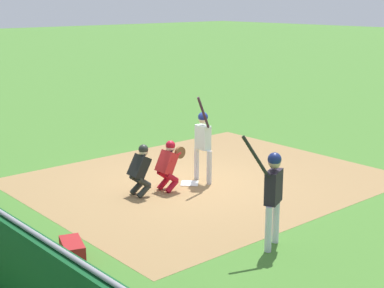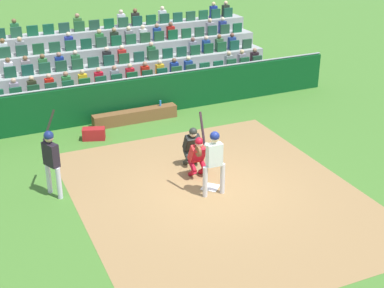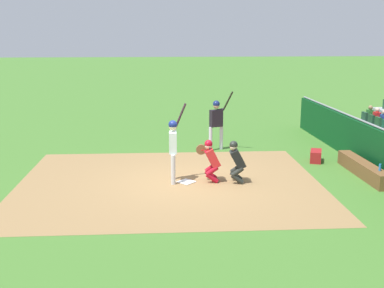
# 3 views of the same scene
# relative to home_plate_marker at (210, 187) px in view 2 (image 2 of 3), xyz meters

# --- Properties ---
(ground_plane) EXTENTS (160.00, 160.00, 0.00)m
(ground_plane) POSITION_rel_home_plate_marker_xyz_m (0.00, 0.00, -0.02)
(ground_plane) COLOR #43772C
(infield_dirt_patch) EXTENTS (7.46, 8.92, 0.01)m
(infield_dirt_patch) POSITION_rel_home_plate_marker_xyz_m (0.00, 0.50, -0.01)
(infield_dirt_patch) COLOR #977548
(infield_dirt_patch) RESTS_ON ground_plane
(home_plate_marker) EXTENTS (0.62, 0.62, 0.02)m
(home_plate_marker) POSITION_rel_home_plate_marker_xyz_m (0.00, 0.00, 0.00)
(home_plate_marker) COLOR white
(home_plate_marker) RESTS_ON infield_dirt_patch
(batter_at_plate) EXTENTS (0.64, 0.55, 2.31)m
(batter_at_plate) POSITION_rel_home_plate_marker_xyz_m (0.10, 0.37, 1.14)
(batter_at_plate) COLOR silver
(batter_at_plate) RESTS_ON ground_plane
(catcher_crouching) EXTENTS (0.46, 0.71, 1.28)m
(catcher_crouching) POSITION_rel_home_plate_marker_xyz_m (0.04, -0.72, 0.70)
(catcher_crouching) COLOR #B11021
(catcher_crouching) RESTS_ON ground_plane
(home_plate_umpire) EXTENTS (0.49, 0.51, 1.27)m
(home_plate_umpire) POSITION_rel_home_plate_marker_xyz_m (-0.12, -1.46, 0.68)
(home_plate_umpire) COLOR #252924
(home_plate_umpire) RESTS_ON ground_plane
(dugout_wall) EXTENTS (16.05, 0.24, 1.47)m
(dugout_wall) POSITION_rel_home_plate_marker_xyz_m (0.00, -6.01, 0.69)
(dugout_wall) COLOR #0B451D
(dugout_wall) RESTS_ON ground_plane
(dugout_bench) EXTENTS (3.06, 0.40, 0.44)m
(dugout_bench) POSITION_rel_home_plate_marker_xyz_m (0.23, -5.46, 0.20)
(dugout_bench) COLOR brown
(dugout_bench) RESTS_ON ground_plane
(water_bottle_on_bench) EXTENTS (0.07, 0.07, 0.20)m
(water_bottle_on_bench) POSITION_rel_home_plate_marker_xyz_m (-0.75, -5.51, 0.52)
(water_bottle_on_bench) COLOR blue
(water_bottle_on_bench) RESTS_ON dugout_bench
(equipment_duffel_bag) EXTENTS (0.81, 0.59, 0.39)m
(equipment_duffel_bag) POSITION_rel_home_plate_marker_xyz_m (1.99, -4.58, 0.18)
(equipment_duffel_bag) COLOR maroon
(equipment_duffel_bag) RESTS_ON ground_plane
(on_deck_batter) EXTENTS (0.54, 0.89, 2.24)m
(on_deck_batter) POSITION_rel_home_plate_marker_xyz_m (3.96, -1.41, 1.16)
(on_deck_batter) COLOR silver
(on_deck_batter) RESTS_ON ground_plane
(bleacher_stand) EXTENTS (14.19, 3.70, 2.85)m
(bleacher_stand) POSITION_rel_home_plate_marker_xyz_m (0.01, -10.19, 0.82)
(bleacher_stand) COLOR #979C9C
(bleacher_stand) RESTS_ON ground_plane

